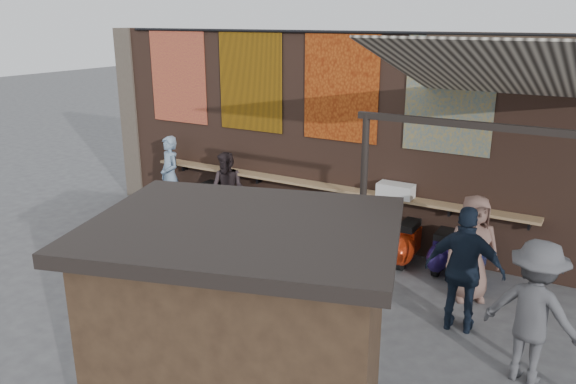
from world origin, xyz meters
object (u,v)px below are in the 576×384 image
Objects in this scene: shopper_navy at (464,270)px; scooter_stool_9 at (441,252)px; scooter_stool_1 at (229,208)px; diner_right at (228,190)px; scooter_stool_3 at (273,220)px; shopper_grey at (534,313)px; scooter_stool_0 at (206,203)px; scooter_stool_8 at (407,244)px; scooter_stool_5 at (322,228)px; scooter_stool_4 at (296,223)px; scooter_stool_6 at (349,231)px; shelf_box at (396,190)px; market_stall at (247,362)px; diner_left at (170,175)px; scooter_stool_2 at (252,212)px; scooter_stool_10 at (475,261)px; shopper_tan at (472,248)px; scooter_stool_7 at (378,241)px.

scooter_stool_9 is at bearing -72.62° from shopper_navy.
scooter_stool_1 is 0.50× the size of diner_right.
shopper_grey is at bearing -25.41° from scooter_stool_3.
scooter_stool_8 is (4.50, 0.01, -0.02)m from scooter_stool_0.
scooter_stool_3 is 2.77m from scooter_stool_8.
scooter_stool_5 is 0.51× the size of diner_right.
scooter_stool_4 is (1.63, -0.02, -0.03)m from scooter_stool_1.
scooter_stool_4 is 1.14m from scooter_stool_6.
shelf_box is 0.26× the size of market_stall.
shopper_navy reaches higher than diner_left.
scooter_stool_2 is 0.98× the size of scooter_stool_6.
shopper_tan is at bearing -84.55° from scooter_stool_10.
shopper_grey is (3.49, -2.50, 0.51)m from scooter_stool_6.
scooter_stool_3 is 3.95m from scooter_stool_10.
diner_right is 5.20m from shopper_tan.
scooter_stool_2 is 1.12× the size of scooter_stool_4.
scooter_stool_0 is at bearing -179.38° from scooter_stool_6.
scooter_stool_0 is (-4.13, -0.31, -0.84)m from shelf_box.
scooter_stool_2 reaches higher than scooter_stool_8.
market_stall reaches higher than scooter_stool_0.
shelf_box reaches higher than scooter_stool_8.
shopper_navy is 3.86m from market_stall.
shelf_box is 0.98m from scooter_stool_8.
scooter_stool_9 is 4.52m from diner_right.
shopper_grey reaches higher than scooter_stool_10.
scooter_stool_1 is 1.08× the size of scooter_stool_3.
shelf_box reaches higher than scooter_stool_0.
diner_left is 7.91m from market_stall.
shopper_navy is (5.87, -1.71, 0.50)m from scooter_stool_0.
shopper_navy is at bearing -18.43° from scooter_stool_1.
scooter_stool_1 is 1.09× the size of scooter_stool_4.
diner_left is (-1.56, -0.05, 0.50)m from scooter_stool_1.
scooter_stool_5 is 2.25m from diner_right.
scooter_stool_3 is at bearing -177.70° from scooter_stool_6.
scooter_stool_10 is 6.68m from diner_left.
diner_right is 6.85m from market_stall.
scooter_stool_6 is at bearing 0.10° from scooter_stool_4.
shelf_box is at bearing 61.60° from scooter_stool_7.
diner_right is at bearing -74.74° from scooter_stool_1.
diner_left is (-2.70, 0.04, 0.53)m from scooter_stool_3.
shopper_tan is at bearing -31.68° from shelf_box.
shopper_navy reaches higher than scooter_stool_6.
scooter_stool_0 is at bearing 179.04° from scooter_stool_3.
scooter_stool_7 is 0.40× the size of shopper_navy.
scooter_stool_2 is 3.32m from scooter_stool_8.
scooter_stool_6 is 0.34× the size of market_stall.
scooter_stool_3 reaches higher than scooter_stool_7.
diner_left is 1.58m from diner_right.
shelf_box is at bearing 13.69° from scooter_stool_5.
scooter_stool_10 is (0.58, -0.07, -0.02)m from scooter_stool_9.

